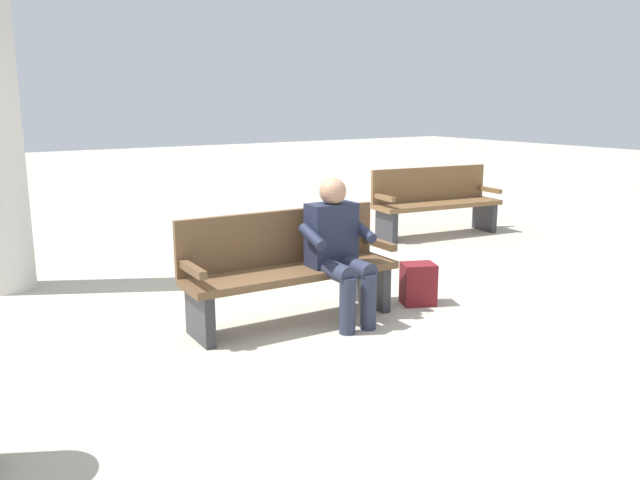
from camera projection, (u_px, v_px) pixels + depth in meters
name	position (u px, v px, depth m)	size (l,w,h in m)	color
ground_plane	(293.00, 322.00, 5.35)	(40.00, 40.00, 0.00)	#B7AD99
bench_near	(288.00, 266.00, 5.31)	(1.82, 0.54, 0.90)	brown
person_seated	(339.00, 247.00, 5.25)	(0.58, 0.58, 1.18)	#1E2338
backpack	(418.00, 284.00, 5.80)	(0.35, 0.34, 0.37)	maroon
bench_far	(435.00, 201.00, 8.74)	(1.85, 0.70, 0.90)	brown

